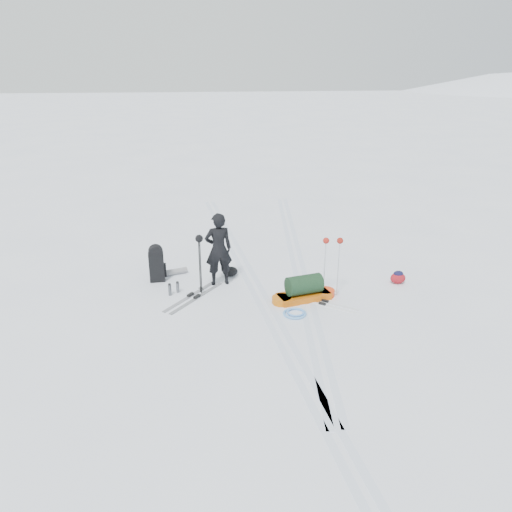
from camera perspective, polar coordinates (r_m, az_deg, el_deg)
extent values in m
plane|color=white|center=(12.09, 0.40, -4.46)|extent=(200.00, 200.00, 0.00)
cube|color=silver|center=(12.07, -0.17, -4.48)|extent=(1.40, 17.97, 0.01)
cube|color=silver|center=(12.10, 0.96, -4.41)|extent=(1.40, 17.97, 0.01)
cube|color=silver|center=(14.12, 4.26, -0.66)|extent=(2.09, 13.88, 0.01)
cube|color=silver|center=(14.17, 5.20, -0.60)|extent=(2.09, 13.88, 0.01)
imported|color=black|center=(12.38, -4.31, 0.77)|extent=(0.72, 0.51, 1.86)
cube|color=#C95B0B|center=(11.88, 5.47, -4.61)|extent=(1.32, 0.77, 0.16)
cylinder|color=#F03D0E|center=(12.13, 7.90, -4.18)|extent=(0.54, 0.54, 0.16)
cylinder|color=#CC650C|center=(11.66, 2.94, -5.06)|extent=(0.54, 0.54, 0.16)
cylinder|color=black|center=(11.76, 5.52, -3.27)|extent=(0.91, 0.62, 0.46)
cube|color=black|center=(12.97, -11.29, -1.24)|extent=(0.39, 0.29, 0.76)
cylinder|color=black|center=(12.83, -11.41, 0.41)|extent=(0.38, 0.27, 0.37)
cube|color=black|center=(13.03, -10.40, -1.59)|extent=(0.09, 0.20, 0.32)
cylinder|color=slate|center=(13.38, -9.13, -1.76)|extent=(0.62, 0.33, 0.16)
cylinder|color=black|center=(12.03, -6.47, -1.13)|extent=(0.03, 0.03, 1.38)
cylinder|color=black|center=(11.95, -6.33, -1.29)|extent=(0.03, 0.03, 1.38)
torus|color=black|center=(12.26, -6.36, -3.66)|extent=(0.13, 0.13, 0.01)
torus|color=black|center=(12.18, -6.22, -3.82)|extent=(0.13, 0.13, 0.01)
sphere|color=black|center=(11.74, -6.52, 2.00)|extent=(0.18, 0.18, 0.18)
cylinder|color=silver|center=(11.89, 7.84, -1.49)|extent=(0.02, 0.02, 1.38)
cylinder|color=silver|center=(11.93, 9.38, -1.49)|extent=(0.02, 0.02, 1.38)
torus|color=#A8AAAF|center=(12.12, 7.71, -4.04)|extent=(0.10, 0.10, 0.01)
torus|color=#9DA0A4|center=(12.16, 9.22, -4.03)|extent=(0.10, 0.10, 0.01)
sphere|color=maroon|center=(11.64, 8.01, 1.75)|extent=(0.15, 0.15, 0.15)
sphere|color=maroon|center=(11.68, 9.58, 1.74)|extent=(0.15, 0.15, 0.15)
cube|color=gray|center=(12.00, -6.75, -4.76)|extent=(1.32, 1.58, 0.02)
cube|color=#9C9FA5|center=(12.11, -7.50, -4.55)|extent=(1.32, 1.58, 0.02)
cube|color=black|center=(11.99, -6.76, -4.61)|extent=(0.18, 0.20, 0.05)
cube|color=black|center=(12.10, -7.51, -4.39)|extent=(0.18, 0.20, 0.05)
cube|color=white|center=(11.69, 7.57, -5.55)|extent=(1.32, 1.12, 0.01)
cube|color=silver|center=(11.83, 7.90, -5.24)|extent=(1.32, 1.12, 0.01)
cube|color=black|center=(11.68, 7.58, -5.41)|extent=(0.17, 0.16, 0.05)
cube|color=black|center=(11.81, 7.91, -5.10)|extent=(0.17, 0.16, 0.05)
torus|color=#60A4E9|center=(11.19, 4.45, -6.56)|extent=(0.63, 0.63, 0.05)
torus|color=#61A1ED|center=(11.23, 4.56, -6.41)|extent=(0.50, 0.50, 0.05)
ellipsoid|color=maroon|center=(13.16, 15.91, -2.45)|extent=(0.41, 0.31, 0.28)
ellipsoid|color=black|center=(13.12, 15.96, -1.94)|extent=(0.26, 0.21, 0.14)
cylinder|color=#54575B|center=(12.19, -9.82, -3.87)|extent=(0.09, 0.09, 0.27)
cylinder|color=slate|center=(12.31, -8.94, -3.60)|extent=(0.09, 0.09, 0.25)
cylinder|color=black|center=(12.12, -9.86, -3.21)|extent=(0.08, 0.08, 0.03)
cylinder|color=black|center=(12.25, -8.97, -3.00)|extent=(0.08, 0.08, 0.03)
ellipsoid|color=black|center=(13.12, -2.97, -1.77)|extent=(0.46, 0.38, 0.25)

